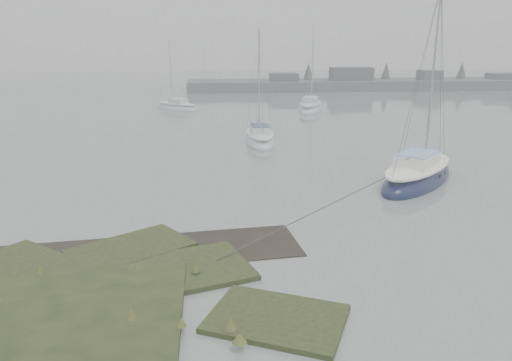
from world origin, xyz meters
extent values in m
plane|color=slate|center=(0.00, 30.00, 0.00)|extent=(160.00, 160.00, 0.00)
cube|color=#4C4F51|center=(26.00, 62.00, 0.60)|extent=(60.00, 8.00, 1.60)
cube|color=#424247|center=(10.00, 61.00, 1.40)|extent=(4.00, 3.00, 2.20)
cube|color=#424247|center=(20.00, 61.00, 1.80)|extent=(6.00, 3.00, 3.00)
cube|color=#424247|center=(32.00, 61.00, 1.55)|extent=(3.00, 3.00, 2.50)
cube|color=#424247|center=(44.00, 61.00, 1.30)|extent=(5.00, 3.00, 2.00)
cone|color=#384238|center=(14.00, 63.00, 2.20)|extent=(2.00, 2.00, 3.50)
cone|color=#384238|center=(26.00, 63.00, 2.20)|extent=(2.00, 2.00, 3.50)
cone|color=#384238|center=(38.00, 63.00, 2.20)|extent=(2.00, 2.00, 3.50)
ellipsoid|color=black|center=(9.62, 12.00, 0.13)|extent=(6.88, 7.25, 1.83)
ellipsoid|color=white|center=(9.62, 12.00, 0.86)|extent=(5.87, 6.20, 0.52)
cube|color=white|center=(9.41, 11.76, 1.31)|extent=(2.93, 3.00, 0.54)
cube|color=#84A8E0|center=(9.41, 11.76, 1.61)|extent=(2.70, 2.77, 0.09)
cylinder|color=#939399|center=(10.27, 12.72, 5.54)|extent=(0.12, 0.12, 8.61)
cylinder|color=#939399|center=(9.26, 11.60, 1.61)|extent=(2.09, 2.30, 0.10)
ellipsoid|color=silver|center=(2.53, 23.19, 0.10)|extent=(2.07, 6.12, 1.48)
ellipsoid|color=silver|center=(2.53, 23.19, 0.70)|extent=(1.66, 5.33, 0.42)
cube|color=silver|center=(2.53, 22.93, 1.06)|extent=(1.33, 2.10, 0.44)
cube|color=#1B284C|center=(2.53, 22.93, 1.31)|extent=(1.24, 1.93, 0.07)
cylinder|color=#939399|center=(2.54, 23.98, 4.48)|extent=(0.10, 0.10, 6.96)
cylinder|color=#939399|center=(2.53, 22.76, 1.31)|extent=(0.11, 2.44, 0.08)
ellipsoid|color=silver|center=(-4.42, 41.74, 0.10)|extent=(5.30, 5.11, 1.35)
ellipsoid|color=silver|center=(-4.42, 41.74, 0.63)|extent=(4.53, 4.36, 0.38)
cube|color=silver|center=(-4.25, 41.58, 0.97)|extent=(2.20, 2.17, 0.40)
cube|color=#B5BCC1|center=(-4.25, 41.58, 1.19)|extent=(2.03, 2.00, 0.06)
cylinder|color=#939399|center=(-4.94, 42.22, 4.08)|extent=(0.09, 0.09, 6.34)
cylinder|color=#939399|center=(-4.13, 41.47, 1.19)|extent=(1.67, 1.57, 0.07)
ellipsoid|color=silver|center=(9.55, 39.42, 0.12)|extent=(4.20, 7.16, 1.65)
ellipsoid|color=silver|center=(9.55, 39.42, 0.78)|extent=(3.51, 6.19, 0.47)
cube|color=silver|center=(9.46, 39.14, 1.18)|extent=(2.10, 2.66, 0.49)
cube|color=#B5BAC1|center=(9.46, 39.14, 1.46)|extent=(1.95, 2.45, 0.08)
cylinder|color=#939399|center=(9.81, 40.25, 5.00)|extent=(0.11, 0.11, 7.77)
cylinder|color=#939399|center=(9.40, 38.96, 1.46)|extent=(0.91, 2.62, 0.09)
ellipsoid|color=#B3B9BE|center=(-0.89, 61.33, 0.08)|extent=(4.59, 3.65, 1.09)
ellipsoid|color=white|center=(-0.89, 61.33, 0.51)|extent=(3.95, 3.10, 0.31)
cube|color=white|center=(-0.73, 61.22, 0.78)|extent=(1.82, 1.64, 0.32)
cube|color=#ADB4BA|center=(-0.73, 61.22, 0.96)|extent=(1.68, 1.52, 0.05)
cylinder|color=#939399|center=(-1.38, 61.63, 3.31)|extent=(0.07, 0.07, 5.14)
cylinder|color=#939399|center=(-0.62, 61.15, 0.96)|extent=(1.55, 1.01, 0.06)
camera|label=1|loc=(-1.18, -12.08, 7.18)|focal=35.00mm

